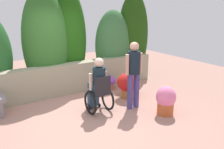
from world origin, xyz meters
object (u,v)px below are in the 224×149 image
Objects in this scene: person_standing_companion at (134,71)px; flower_pot_red_accent at (108,82)px; person_in_wheelchair at (98,87)px; flower_pot_small_foreground at (166,100)px; flower_pot_terracotta_by_wall at (128,84)px.

person_standing_companion is 1.66m from flower_pot_red_accent.
person_in_wheelchair is 1.61m from flower_pot_small_foreground.
flower_pot_terracotta_by_wall reaches higher than flower_pot_red_accent.
flower_pot_terracotta_by_wall reaches higher than flower_pot_small_foreground.
flower_pot_terracotta_by_wall is at bearing 50.14° from person_standing_companion.
flower_pot_terracotta_by_wall is 0.87m from flower_pot_red_accent.
flower_pot_small_foreground is (0.22, -2.19, 0.12)m from flower_pot_red_accent.
flower_pot_red_accent is at bearing 59.30° from person_in_wheelchair.
flower_pot_terracotta_by_wall is 1.51× the size of flower_pot_red_accent.
person_in_wheelchair is at bearing -130.19° from flower_pot_red_accent.
person_standing_companion is at bearing -8.74° from person_in_wheelchair.
flower_pot_red_accent is at bearing 69.47° from person_standing_companion.
flower_pot_terracotta_by_wall is (1.15, 0.36, -0.24)m from person_in_wheelchair.
flower_pot_terracotta_by_wall is 1.35m from flower_pot_small_foreground.
flower_pot_terracotta_by_wall is at bearing -81.27° from flower_pot_red_accent.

